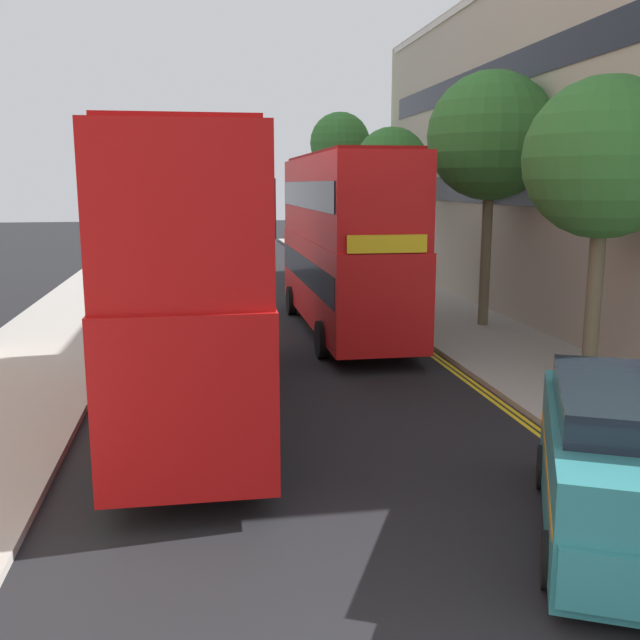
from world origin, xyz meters
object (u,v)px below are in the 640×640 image
at_px(double_decker_bus_oncoming, 343,238).
at_px(pedestrian_far, 416,266).
at_px(double_decker_bus_away, 191,268).
at_px(taxi_minivan, 623,467).

xyz_separation_m(double_decker_bus_oncoming, pedestrian_far, (5.34, 9.28, -2.04)).
distance_m(double_decker_bus_away, double_decker_bus_oncoming, 8.81).
xyz_separation_m(double_decker_bus_away, taxi_minivan, (5.58, -6.60, -1.96)).
bearing_deg(double_decker_bus_oncoming, double_decker_bus_away, -122.07).
distance_m(double_decker_bus_oncoming, pedestrian_far, 10.90).
height_order(double_decker_bus_away, pedestrian_far, double_decker_bus_away).
relative_size(double_decker_bus_away, taxi_minivan, 2.11).
bearing_deg(double_decker_bus_oncoming, pedestrian_far, 60.08).
bearing_deg(pedestrian_far, taxi_minivan, -100.76).
distance_m(double_decker_bus_away, pedestrian_far, 19.62).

